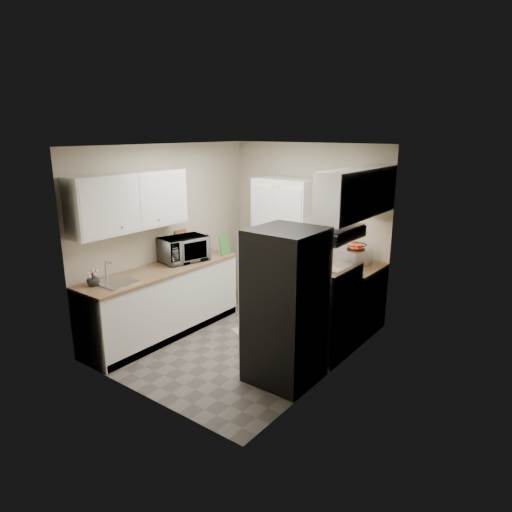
% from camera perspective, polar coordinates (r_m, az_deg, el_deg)
% --- Properties ---
extents(ground, '(3.20, 3.20, 0.00)m').
position_cam_1_polar(ground, '(6.08, -1.78, -10.61)').
color(ground, '#56514C').
rests_on(ground, ground).
extents(room_shell, '(2.64, 3.24, 2.52)m').
position_cam_1_polar(room_shell, '(5.56, -2.13, 4.62)').
color(room_shell, '#B2AA8F').
rests_on(room_shell, ground).
extents(pantry_cabinet, '(0.90, 0.55, 2.00)m').
position_cam_1_polar(pantry_cabinet, '(6.85, 3.75, 1.31)').
color(pantry_cabinet, white).
rests_on(pantry_cabinet, ground).
extents(base_cabinet_left, '(0.60, 2.30, 0.88)m').
position_cam_1_polar(base_cabinet_left, '(6.25, -11.44, -5.76)').
color(base_cabinet_left, white).
rests_on(base_cabinet_left, ground).
extents(countertop_left, '(0.63, 2.33, 0.04)m').
position_cam_1_polar(countertop_left, '(6.11, -11.67, -1.73)').
color(countertop_left, '#846647').
rests_on(countertop_left, base_cabinet_left).
extents(base_cabinet_right, '(0.60, 0.80, 0.88)m').
position_cam_1_polar(base_cabinet_right, '(6.36, 12.04, -5.42)').
color(base_cabinet_right, white).
rests_on(base_cabinet_right, ground).
extents(countertop_right, '(0.63, 0.83, 0.04)m').
position_cam_1_polar(countertop_right, '(6.22, 12.28, -1.46)').
color(countertop_right, '#846647').
rests_on(countertop_right, base_cabinet_right).
extents(electric_range, '(0.71, 0.78, 1.13)m').
position_cam_1_polar(electric_range, '(5.69, 8.43, -7.41)').
color(electric_range, '#B7B7BC').
rests_on(electric_range, ground).
extents(refrigerator, '(0.70, 0.72, 1.70)m').
position_cam_1_polar(refrigerator, '(4.92, 3.71, -6.29)').
color(refrigerator, '#B7B7BC').
rests_on(refrigerator, ground).
extents(microwave, '(0.55, 0.70, 0.34)m').
position_cam_1_polar(microwave, '(6.35, -9.03, 0.86)').
color(microwave, '#B4B4B9').
rests_on(microwave, countertop_left).
extents(wine_bottle, '(0.07, 0.07, 0.26)m').
position_cam_1_polar(wine_bottle, '(6.71, -6.04, 1.39)').
color(wine_bottle, black).
rests_on(wine_bottle, countertop_left).
extents(flower_vase, '(0.16, 0.16, 0.16)m').
position_cam_1_polar(flower_vase, '(5.63, -19.71, -2.77)').
color(flower_vase, beige).
rests_on(flower_vase, countertop_left).
extents(cutting_board, '(0.04, 0.22, 0.28)m').
position_cam_1_polar(cutting_board, '(6.65, -3.98, 1.41)').
color(cutting_board, '#397B2E').
rests_on(cutting_board, countertop_left).
extents(toaster_oven, '(0.39, 0.46, 0.24)m').
position_cam_1_polar(toaster_oven, '(6.20, 12.14, -0.17)').
color(toaster_oven, silver).
rests_on(toaster_oven, countertop_right).
extents(fruit_basket, '(0.33, 0.33, 0.11)m').
position_cam_1_polar(fruit_basket, '(6.14, 12.41, 1.32)').
color(fruit_basket, '#FF4A17').
rests_on(fruit_basket, toaster_oven).
extents(kitchen_mat, '(0.71, 0.85, 0.01)m').
position_cam_1_polar(kitchen_mat, '(6.39, 0.69, -9.21)').
color(kitchen_mat, tan).
rests_on(kitchen_mat, ground).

